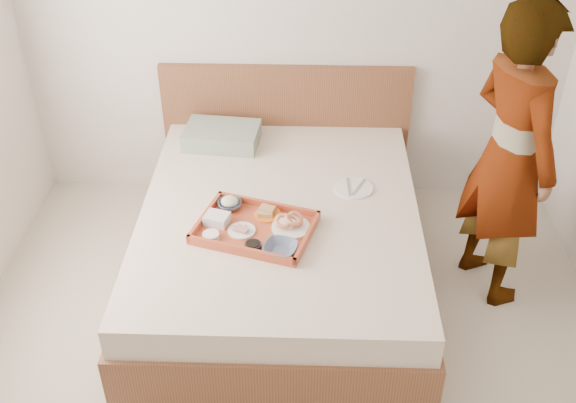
{
  "coord_description": "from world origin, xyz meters",
  "views": [
    {
      "loc": [
        0.09,
        -2.1,
        2.79
      ],
      "look_at": [
        -0.01,
        0.9,
        0.65
      ],
      "focal_mm": 42.81,
      "sensor_mm": 36.0,
      "label": 1
    }
  ],
  "objects_px": {
    "dinner_plate": "(354,188)",
    "bed": "(280,245)",
    "tray": "(255,227)",
    "person": "(510,157)"
  },
  "relations": [
    {
      "from": "dinner_plate",
      "to": "bed",
      "type": "bearing_deg",
      "value": -153.79
    },
    {
      "from": "tray",
      "to": "dinner_plate",
      "type": "distance_m",
      "value": 0.69
    },
    {
      "from": "dinner_plate",
      "to": "person",
      "type": "relative_size",
      "value": 0.13
    },
    {
      "from": "bed",
      "to": "dinner_plate",
      "type": "relative_size",
      "value": 8.77
    },
    {
      "from": "tray",
      "to": "bed",
      "type": "bearing_deg",
      "value": 76.91
    },
    {
      "from": "bed",
      "to": "dinner_plate",
      "type": "xyz_separation_m",
      "value": [
        0.42,
        0.21,
        0.27
      ]
    },
    {
      "from": "person",
      "to": "tray",
      "type": "bearing_deg",
      "value": 76.74
    },
    {
      "from": "person",
      "to": "dinner_plate",
      "type": "bearing_deg",
      "value": 54.03
    },
    {
      "from": "tray",
      "to": "dinner_plate",
      "type": "bearing_deg",
      "value": 54.44
    },
    {
      "from": "bed",
      "to": "tray",
      "type": "height_order",
      "value": "tray"
    }
  ]
}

